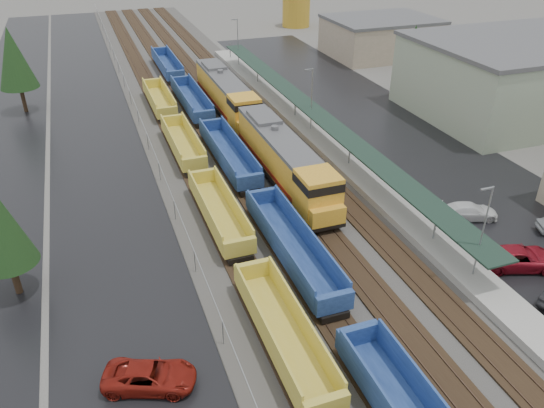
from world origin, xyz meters
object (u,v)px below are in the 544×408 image
Objects in this scene: storage_tank at (296,12)px; parked_car_east_b at (519,258)px; well_string_blue at (255,193)px; parked_car_west_c at (150,376)px; locomotive_lead at (285,160)px; parked_car_east_c at (469,211)px; well_string_yellow at (246,263)px; locomotive_trail at (227,95)px.

storage_tank reaches higher than parked_car_east_b.
well_string_blue reaches higher than parked_car_west_c.
storage_tank is at bearing 67.12° from locomotive_lead.
parked_car_east_c is at bearing -41.73° from locomotive_lead.
storage_tank reaches higher than parked_car_west_c.
parked_car_west_c is (-8.35, -8.07, -0.42)m from well_string_yellow.
storage_tank is at bearing 58.75° from locomotive_trail.
well_string_blue is at bearing 68.01° from well_string_yellow.
locomotive_trail is 24.19m from well_string_blue.
well_string_blue is 19.09m from parked_car_east_c.
well_string_blue is 79.04m from storage_tank.
locomotive_trail is 3.64× the size of storage_tank.
well_string_yellow is at bearing 110.95° from parked_car_east_c.
locomotive_lead is 4.07× the size of parked_car_west_c.
locomotive_trail is 34.68m from well_string_yellow.
parked_car_east_c is (29.32, 9.23, -0.02)m from parked_car_west_c.
parked_car_east_b is at bearing -65.08° from parked_car_west_c.
locomotive_lead is 74.83m from storage_tank.
well_string_blue is at bearing -99.53° from locomotive_trail.
parked_car_east_b is at bearing -44.89° from well_string_blue.
parked_car_east_c is (12.96, -11.56, -1.88)m from locomotive_lead.
locomotive_lead is 3.64× the size of storage_tank.
well_string_blue reaches higher than parked_car_east_b.
storage_tank is (29.09, 68.94, 0.39)m from locomotive_lead.
locomotive_lead reaches higher than well_string_blue.
well_string_yellow is (-8.00, -12.72, -1.44)m from locomotive_lead.
locomotive_lead reaches higher than parked_car_east_b.
locomotive_lead is 15.09m from well_string_yellow.
locomotive_trail is at bearing 90.00° from locomotive_lead.
well_string_yellow is at bearing -122.17° from locomotive_lead.
storage_tank is at bearing 65.24° from well_string_blue.
parked_car_east_c is (16.96, -8.74, -0.48)m from well_string_blue.
parked_car_east_c is at bearing 3.16° from well_string_yellow.
well_string_blue is (-4.00, -23.81, -1.40)m from locomotive_trail.
locomotive_trail reaches higher than parked_car_west_c.
parked_car_west_c is 30.73m from parked_car_east_c.
locomotive_lead reaches higher than parked_car_west_c.
locomotive_trail reaches higher than parked_car_east_b.
well_string_blue is 21.41× the size of parked_car_east_c.
locomotive_trail is 35.10m from parked_car_east_c.
well_string_yellow is 89.71m from storage_tank.
well_string_blue is 17.86× the size of storage_tank.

